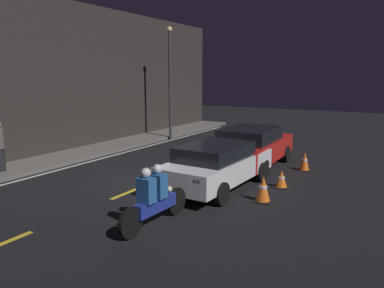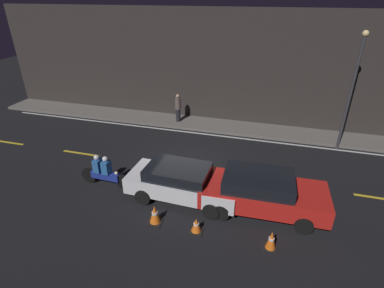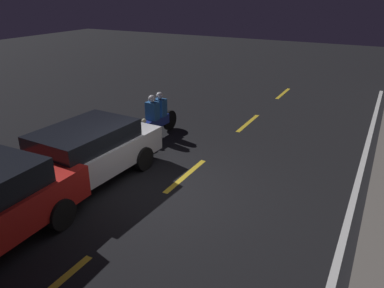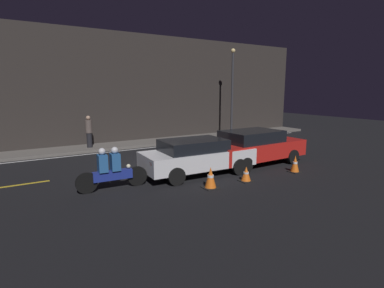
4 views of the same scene
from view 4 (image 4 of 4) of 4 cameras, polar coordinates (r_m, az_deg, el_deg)
name	(u,v)px [view 4 (image 4 of 4)]	position (r m, az deg, el deg)	size (l,w,h in m)	color
ground_plane	(163,165)	(13.06, -5.48, -3.92)	(56.00, 56.00, 0.00)	black
raised_curb	(125,145)	(17.64, -12.66, -0.15)	(28.00, 1.88, 0.15)	#605B56
building_front	(117,89)	(18.40, -14.16, 10.15)	(28.00, 0.30, 6.50)	#2D2826
lane_dash_b	(17,185)	(11.86, -30.33, -6.78)	(2.00, 0.14, 0.01)	gold
lane_dash_c	(142,168)	(12.68, -9.57, -4.45)	(2.00, 0.14, 0.01)	gold
lane_dash_d	(227,155)	(14.87, 6.75, -2.19)	(2.00, 0.14, 0.01)	gold
lane_dash_e	(290,147)	(17.95, 18.17, -0.48)	(2.00, 0.14, 0.01)	gold
lane_solid_kerb	(132,150)	(16.55, -11.32, -1.04)	(25.20, 0.14, 0.01)	silver
sedan_white	(197,155)	(11.38, 0.94, -2.20)	(4.36, 2.00, 1.36)	silver
taxi_red	(254,146)	(13.25, 11.76, -0.40)	(4.53, 2.12, 1.48)	red
motorcycle	(110,170)	(10.00, -15.27, -4.81)	(2.31, 0.39, 1.40)	black
traffic_cone_near	(211,178)	(9.90, 3.55, -6.45)	(0.50, 0.50, 0.71)	black
traffic_cone_mid	(246,174)	(10.79, 10.27, -5.67)	(0.45, 0.45, 0.54)	black
traffic_cone_far	(295,164)	(12.44, 19.03, -3.63)	(0.43, 0.43, 0.67)	black
pedestrian	(89,131)	(16.87, -19.04, 2.30)	(0.34, 0.34, 1.70)	black
street_lamp	(232,89)	(19.74, 7.67, 10.31)	(0.28, 0.28, 5.76)	#333338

